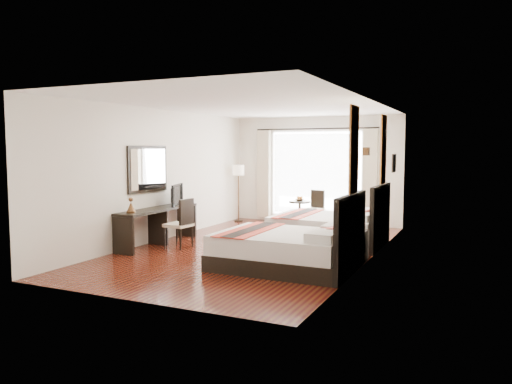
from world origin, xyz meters
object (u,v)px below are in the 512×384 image
at_px(floor_lamp, 238,174).
at_px(television, 174,195).
at_px(vase, 352,229).
at_px(side_table, 300,213).
at_px(desk_chair, 179,233).
at_px(window_chair, 314,215).
at_px(table_lamp, 353,216).
at_px(console_desk, 158,226).
at_px(bed_near, 290,248).
at_px(nightstand, 353,245).
at_px(bed_far, 331,228).
at_px(fruit_bowl, 299,200).

bearing_deg(floor_lamp, television, -90.00).
bearing_deg(vase, side_table, 122.55).
bearing_deg(desk_chair, side_table, -103.50).
distance_m(desk_chair, window_chair, 4.16).
relative_size(table_lamp, console_desk, 0.18).
distance_m(bed_near, nightstand, 1.31).
bearing_deg(nightstand, vase, -84.46).
relative_size(nightstand, window_chair, 0.60).
distance_m(console_desk, desk_chair, 0.60).
relative_size(vase, window_chair, 0.15).
distance_m(vase, console_desk, 4.00).
xyz_separation_m(table_lamp, floor_lamp, (-3.93, 3.23, 0.52)).
height_order(television, floor_lamp, floor_lamp).
bearing_deg(side_table, desk_chair, -107.28).
relative_size(nightstand, desk_chair, 0.55).
height_order(console_desk, desk_chair, desk_chair).
distance_m(nightstand, floor_lamp, 5.27).
relative_size(vase, floor_lamp, 0.09).
bearing_deg(television, table_lamp, -111.43).
bearing_deg(table_lamp, bed_far, 121.70).
bearing_deg(side_table, window_chair, 19.87).
relative_size(console_desk, fruit_bowl, 10.52).
bearing_deg(television, floor_lamp, -18.89).
xyz_separation_m(vase, console_desk, (-4.00, -0.13, -0.19)).
distance_m(table_lamp, floor_lamp, 5.12).
xyz_separation_m(television, floor_lamp, (-0.00, 3.05, 0.30)).
height_order(bed_near, fruit_bowl, bed_near).
height_order(nightstand, side_table, side_table).
xyz_separation_m(television, side_table, (1.74, 3.09, -0.67)).
distance_m(table_lamp, console_desk, 3.99).
bearing_deg(bed_far, window_chair, 116.66).
relative_size(table_lamp, desk_chair, 0.40).
height_order(bed_near, desk_chair, bed_near).
xyz_separation_m(vase, side_table, (-2.24, 3.51, -0.26)).
height_order(fruit_bowl, window_chair, window_chair).
bearing_deg(fruit_bowl, console_desk, -115.27).
bearing_deg(bed_far, table_lamp, -58.30).
height_order(bed_far, table_lamp, bed_far).
height_order(floor_lamp, window_chair, floor_lamp).
distance_m(nightstand, desk_chair, 3.41).
xyz_separation_m(nightstand, television, (-3.96, 0.26, 0.72)).
distance_m(console_desk, floor_lamp, 3.72).
bearing_deg(floor_lamp, nightstand, -39.91).
bearing_deg(television, vase, -114.93).
bearing_deg(table_lamp, console_desk, -174.57).
distance_m(vase, desk_chair, 3.43).
xyz_separation_m(vase, window_chair, (-1.89, 3.64, -0.29)).
distance_m(bed_far, nightstand, 1.55).
distance_m(bed_far, floor_lamp, 3.86).
xyz_separation_m(table_lamp, desk_chair, (-3.36, -0.48, -0.47)).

